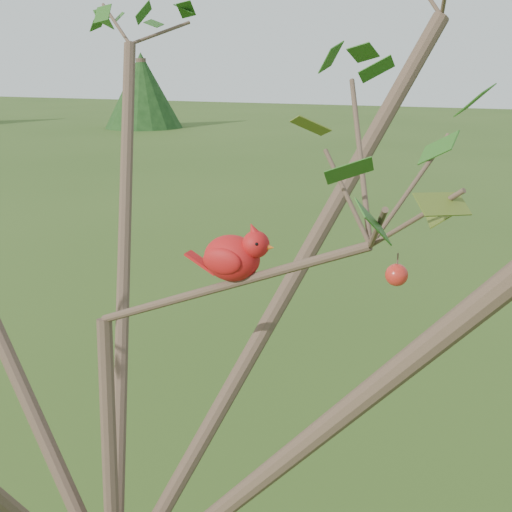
# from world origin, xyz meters

# --- Properties ---
(crabapple_tree) EXTENTS (2.35, 2.05, 2.95)m
(crabapple_tree) POSITION_xyz_m (0.03, -0.02, 2.12)
(crabapple_tree) COLOR #3F3022
(crabapple_tree) RESTS_ON ground
(cardinal) EXTENTS (0.18, 0.09, 0.13)m
(cardinal) POSITION_xyz_m (0.29, 0.07, 2.14)
(cardinal) COLOR red
(cardinal) RESTS_ON ground
(distant_trees) EXTENTS (43.64, 13.53, 3.17)m
(distant_trees) POSITION_xyz_m (-2.29, 24.27, 1.46)
(distant_trees) COLOR #3F3022
(distant_trees) RESTS_ON ground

